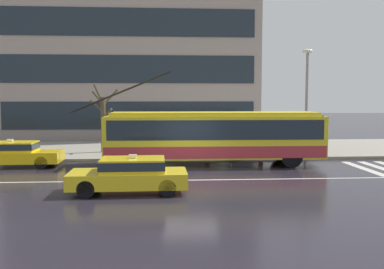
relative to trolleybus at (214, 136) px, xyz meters
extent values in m
plane|color=#26222B|center=(-1.44, -2.87, -1.51)|extent=(160.00, 160.00, 0.00)
cube|color=gray|center=(-1.44, 6.60, -1.44)|extent=(80.00, 10.00, 0.14)
cube|color=beige|center=(7.18, -1.64, -1.51)|extent=(0.44, 4.40, 0.01)
cube|color=beige|center=(8.08, -1.64, -1.51)|extent=(0.44, 4.40, 0.01)
cube|color=silver|center=(-1.44, -4.07, -1.51)|extent=(72.00, 0.14, 0.01)
cube|color=yellow|center=(-0.02, 0.00, -0.04)|extent=(11.08, 2.62, 2.11)
cube|color=yellow|center=(-0.02, 0.00, 1.11)|extent=(10.42, 2.36, 0.20)
cube|color=#1E2833|center=(-0.02, 0.00, 0.38)|extent=(10.64, 2.65, 0.97)
cube|color=#AF3039|center=(-0.02, 0.00, -0.72)|extent=(10.97, 2.65, 0.59)
cube|color=#1E2833|center=(5.46, -0.05, 0.38)|extent=(0.14, 2.22, 1.06)
cube|color=black|center=(5.31, -0.05, 0.91)|extent=(0.18, 1.92, 0.28)
cylinder|color=black|center=(-4.73, 0.39, 2.24)|extent=(5.03, 0.10, 2.10)
cylinder|color=black|center=(-4.73, -0.31, 2.24)|extent=(5.03, 0.10, 2.10)
cylinder|color=black|center=(3.75, 1.08, -0.99)|extent=(1.04, 0.31, 1.04)
cylinder|color=black|center=(3.73, -1.14, -0.99)|extent=(1.04, 0.31, 1.04)
cylinder|color=black|center=(-3.55, 1.14, -0.99)|extent=(1.04, 0.31, 1.04)
cylinder|color=black|center=(-3.57, -1.08, -0.99)|extent=(1.04, 0.31, 1.04)
cube|color=yellow|center=(-10.08, 0.02, -1.01)|extent=(4.62, 1.87, 0.55)
cube|color=yellow|center=(-10.27, 0.02, -0.49)|extent=(2.51, 1.58, 0.48)
cube|color=#1E2833|center=(-10.27, 0.02, -0.47)|extent=(2.55, 1.60, 0.31)
cube|color=silver|center=(-10.27, 0.02, -0.18)|extent=(0.28, 0.17, 0.12)
cylinder|color=black|center=(-8.58, 0.84, -1.20)|extent=(0.62, 0.21, 0.62)
cylinder|color=black|center=(-8.55, -0.74, -1.20)|extent=(0.62, 0.21, 0.62)
cube|color=yellow|center=(-3.90, -6.26, -1.01)|extent=(4.27, 1.86, 0.55)
cube|color=yellow|center=(-3.73, -6.26, -0.49)|extent=(2.31, 1.58, 0.48)
cube|color=#1E2833|center=(-3.73, -6.26, -0.47)|extent=(2.35, 1.60, 0.31)
cube|color=silver|center=(-3.73, -6.26, -0.18)|extent=(0.28, 0.16, 0.12)
cylinder|color=black|center=(-5.28, -7.08, -1.20)|extent=(0.62, 0.21, 0.62)
cylinder|color=black|center=(-5.31, -5.48, -1.20)|extent=(0.62, 0.21, 0.62)
cylinder|color=black|center=(-2.48, -7.04, -1.20)|extent=(0.62, 0.21, 0.62)
cylinder|color=black|center=(-2.51, -5.44, -1.20)|extent=(0.62, 0.21, 0.62)
cylinder|color=gray|center=(1.29, 2.50, -0.21)|extent=(0.08, 0.08, 2.32)
cylinder|color=gray|center=(-2.56, 2.50, -0.21)|extent=(0.08, 0.08, 2.32)
cylinder|color=gray|center=(1.29, 3.88, -0.21)|extent=(0.08, 0.08, 2.32)
cylinder|color=gray|center=(-2.56, 3.88, -0.21)|extent=(0.08, 0.08, 2.32)
cube|color=#99ADB2|center=(-0.63, 3.88, -0.17)|extent=(3.65, 0.04, 1.85)
cube|color=#B2B2B7|center=(-0.63, 3.19, 0.98)|extent=(4.14, 1.68, 0.08)
cube|color=brown|center=(-0.63, 3.54, -0.92)|extent=(2.69, 0.36, 0.08)
cylinder|color=brown|center=(2.87, 2.08, -0.96)|extent=(0.14, 0.14, 0.82)
cylinder|color=brown|center=(2.97, 1.96, -0.96)|extent=(0.14, 0.14, 0.82)
cylinder|color=maroon|center=(2.92, 2.02, -0.27)|extent=(0.51, 0.51, 0.57)
sphere|color=tan|center=(2.92, 2.02, 0.13)|extent=(0.23, 0.23, 0.23)
cone|color=#D5285F|center=(2.84, 2.11, 0.42)|extent=(1.40, 1.40, 0.31)
cylinder|color=#333333|center=(2.84, 2.11, -0.11)|extent=(0.02, 0.02, 0.75)
cylinder|color=black|center=(-0.06, 3.52, -0.94)|extent=(0.14, 0.14, 0.87)
cylinder|color=black|center=(0.09, 3.58, -0.94)|extent=(0.14, 0.14, 0.87)
cylinder|color=maroon|center=(0.02, 3.55, -0.20)|extent=(0.47, 0.47, 0.60)
sphere|color=#D1B18B|center=(0.02, 3.55, 0.21)|extent=(0.24, 0.24, 0.24)
cylinder|color=gray|center=(5.66, 2.48, 1.56)|extent=(0.16, 0.16, 5.88)
ellipsoid|color=silver|center=(5.66, 2.48, 4.62)|extent=(0.60, 0.32, 0.24)
cylinder|color=#4F3E2B|center=(-6.29, 4.63, 0.31)|extent=(0.29, 0.29, 3.37)
cylinder|color=#483830|center=(-6.59, 4.94, 2.18)|extent=(0.76, 0.78, 1.22)
cylinder|color=#4E452E|center=(-6.68, 4.72, 1.48)|extent=(0.89, 0.32, 0.76)
cylinder|color=#48412A|center=(-6.58, 4.54, 1.97)|extent=(0.72, 0.34, 0.83)
cylinder|color=brown|center=(-5.87, 4.83, 1.97)|extent=(0.98, 0.55, 1.06)
cylinder|color=brown|center=(-6.00, 4.39, 0.99)|extent=(0.72, 0.63, 0.70)
cube|color=#1E2833|center=(-5.35, 13.25, 0.54)|extent=(20.44, 0.06, 2.24)
cube|color=#1E2833|center=(-5.35, 13.25, 4.28)|extent=(20.44, 0.06, 2.24)
cube|color=#1E2833|center=(-5.35, 13.25, 8.02)|extent=(20.44, 0.06, 2.24)
camera|label=1|loc=(-2.60, -21.67, 1.91)|focal=39.80mm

